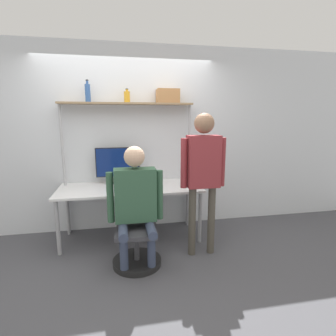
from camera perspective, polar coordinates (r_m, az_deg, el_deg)
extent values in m
plane|color=#4C4C51|center=(3.53, -7.54, -17.43)|extent=(12.00, 12.00, 0.00)
cube|color=silver|center=(3.95, -8.74, 6.13)|extent=(8.00, 0.06, 2.70)
cube|color=white|center=(3.64, -8.20, -4.33)|extent=(1.93, 0.77, 0.03)
cylinder|color=#A5A5AA|center=(3.54, -22.87, -11.91)|extent=(0.05, 0.05, 0.70)
cylinder|color=#A5A5AA|center=(3.61, 6.96, -10.63)|extent=(0.05, 0.05, 0.70)
cylinder|color=#A5A5AA|center=(4.13, -21.01, -8.44)|extent=(0.05, 0.05, 0.70)
cylinder|color=#A5A5AA|center=(4.19, 4.24, -7.42)|extent=(0.05, 0.05, 0.70)
cube|color=#997A56|center=(3.77, -8.88, 13.69)|extent=(1.83, 0.25, 0.02)
cylinder|color=#B2B2B7|center=(3.91, -21.67, -0.68)|extent=(0.04, 0.04, 1.87)
cylinder|color=#B2B2B7|center=(3.98, 4.51, 0.26)|extent=(0.04, 0.04, 1.87)
cylinder|color=black|center=(3.88, -10.71, -3.16)|extent=(0.18, 0.18, 0.01)
cylinder|color=black|center=(3.86, -10.74, -2.37)|extent=(0.06, 0.06, 0.10)
cube|color=black|center=(3.82, -10.87, 1.26)|extent=(0.62, 0.01, 0.42)
cube|color=navy|center=(3.82, -10.87, 1.25)|extent=(0.60, 0.02, 0.40)
cube|color=#BCBCC1|center=(3.41, -8.37, -5.07)|extent=(0.35, 0.22, 0.01)
cube|color=black|center=(3.39, -8.36, -5.05)|extent=(0.30, 0.12, 0.00)
cube|color=#BCBCC1|center=(3.46, -8.48, -2.96)|extent=(0.35, 0.07, 0.21)
cube|color=#194C8C|center=(3.45, -8.48, -3.01)|extent=(0.31, 0.05, 0.18)
cube|color=silver|center=(3.42, -3.78, -4.90)|extent=(0.07, 0.15, 0.01)
cube|color=black|center=(3.42, -3.78, -4.81)|extent=(0.06, 0.13, 0.00)
cylinder|color=black|center=(3.25, -6.74, -19.57)|extent=(0.56, 0.56, 0.06)
cylinder|color=#4C4C51|center=(3.15, -6.83, -16.51)|extent=(0.06, 0.06, 0.33)
cube|color=#3F3F44|center=(3.07, -6.91, -13.36)|extent=(0.49, 0.49, 0.05)
cube|color=#3F3F44|center=(3.17, -7.01, -7.68)|extent=(0.42, 0.07, 0.45)
cylinder|color=#38425B|center=(3.00, -9.57, -18.22)|extent=(0.09, 0.09, 0.44)
cylinder|color=#38425B|center=(3.02, -3.62, -17.91)|extent=(0.09, 0.09, 0.44)
cylinder|color=#38425B|center=(2.91, -9.75, -13.37)|extent=(0.10, 0.38, 0.10)
cylinder|color=#38425B|center=(2.93, -3.76, -13.08)|extent=(0.10, 0.38, 0.10)
cube|color=#33593F|center=(2.95, -7.13, -5.81)|extent=(0.46, 0.20, 0.59)
cylinder|color=#33593F|center=(2.95, -12.47, -6.29)|extent=(0.08, 0.08, 0.56)
cylinder|color=#33593F|center=(2.98, -1.85, -5.85)|extent=(0.08, 0.08, 0.56)
sphere|color=#D8AD8C|center=(2.86, -7.34, 2.49)|extent=(0.23, 0.23, 0.23)
cylinder|color=#4C473D|center=(3.27, 5.26, -11.47)|extent=(0.09, 0.09, 0.86)
cylinder|color=#4C473D|center=(3.34, 9.39, -11.07)|extent=(0.09, 0.09, 0.86)
cube|color=maroon|center=(3.10, 7.68, 1.43)|extent=(0.38, 0.20, 0.61)
cylinder|color=maroon|center=(3.04, 3.48, 1.02)|extent=(0.08, 0.08, 0.58)
cylinder|color=maroon|center=(3.18, 11.68, 1.28)|extent=(0.08, 0.08, 0.58)
sphere|color=#8C664C|center=(3.06, 7.90, 9.62)|extent=(0.23, 0.23, 0.23)
cylinder|color=gold|center=(3.78, -8.98, 15.01)|extent=(0.08, 0.08, 0.15)
cylinder|color=gold|center=(3.79, -9.02, 16.34)|extent=(0.04, 0.04, 0.03)
cylinder|color=black|center=(3.79, -9.03, 16.62)|extent=(0.04, 0.04, 0.01)
cylinder|color=#335999|center=(3.80, -17.07, 15.29)|extent=(0.07, 0.07, 0.23)
cylinder|color=#335999|center=(3.81, -17.19, 17.36)|extent=(0.03, 0.03, 0.04)
cylinder|color=black|center=(3.82, -17.22, 17.80)|extent=(0.04, 0.04, 0.01)
cube|color=#B27A47|center=(3.84, -0.07, 15.39)|extent=(0.31, 0.23, 0.19)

